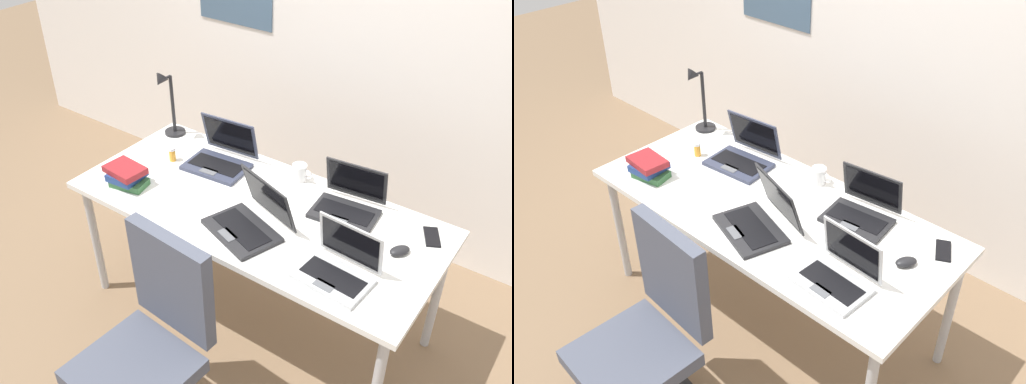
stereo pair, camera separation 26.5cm
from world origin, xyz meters
TOP-DOWN VIEW (x-y plane):
  - ground_plane at (0.00, 0.00)m, footprint 12.00×12.00m
  - wall_back at (-0.00, 1.10)m, footprint 6.00×0.13m
  - desk at (0.00, 0.00)m, footprint 1.80×0.80m
  - desk_lamp at (-0.80, 0.28)m, footprint 0.12×0.18m
  - laptop_by_keyboard at (0.38, 0.21)m, footprint 0.32×0.29m
  - laptop_center at (0.08, -0.16)m, footprint 0.41×0.39m
  - laptop_far_corner at (0.55, -0.20)m, footprint 0.31×0.26m
  - laptop_front_right at (-0.37, 0.19)m, footprint 0.35×0.31m
  - computer_mouse at (0.70, 0.07)m, footprint 0.10×0.11m
  - cell_phone at (0.78, 0.26)m, footprint 0.12×0.15m
  - pill_bottle at (-0.61, 0.08)m, footprint 0.04×0.04m
  - book_stack at (-0.63, -0.23)m, footprint 0.22×0.17m
  - coffee_mug at (0.05, 0.31)m, footprint 0.11×0.08m
  - office_chair at (0.01, -0.78)m, footprint 0.52×0.55m

SIDE VIEW (x-z plane):
  - ground_plane at x=0.00m, z-range 0.00..0.00m
  - office_chair at x=0.01m, z-range -0.09..0.88m
  - desk at x=0.00m, z-range 0.31..1.05m
  - cell_phone at x=0.78m, z-range 0.74..0.75m
  - computer_mouse at x=0.70m, z-range 0.74..0.77m
  - pill_bottle at x=-0.61m, z-range 0.74..0.82m
  - coffee_mug at x=0.05m, z-range 0.74..0.83m
  - laptop_far_corner at x=0.55m, z-range 0.67..0.90m
  - laptop_by_keyboard at x=0.38m, z-range 0.67..0.90m
  - laptop_front_right at x=-0.37m, z-range 0.67..0.91m
  - laptop_center at x=0.08m, z-range 0.67..0.91m
  - book_stack at x=-0.63m, z-range 0.74..0.85m
  - desk_lamp at x=-0.80m, z-range 0.74..1.14m
  - wall_back at x=0.00m, z-range 0.00..2.60m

